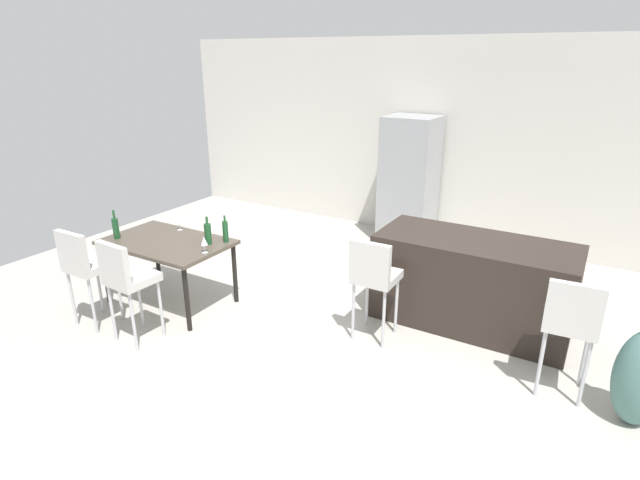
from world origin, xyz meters
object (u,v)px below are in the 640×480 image
at_px(bar_chair_left, 374,274).
at_px(kitchen_island, 472,283).
at_px(dining_table, 167,246).
at_px(refrigerator, 409,180).
at_px(wine_glass_left, 204,241).
at_px(wine_bottle_inner, 225,231).
at_px(wine_bottle_near, 208,234).
at_px(dining_chair_far, 126,276).
at_px(wine_glass_middle, 179,220).
at_px(dining_chair_near, 85,263).
at_px(wine_bottle_end, 116,228).
at_px(bar_chair_middle, 571,320).

bearing_deg(bar_chair_left, kitchen_island, 47.35).
xyz_separation_m(dining_table, refrigerator, (1.52, 3.27, 0.25)).
distance_m(kitchen_island, wine_glass_left, 2.77).
bearing_deg(wine_glass_left, refrigerator, 74.58).
distance_m(kitchen_island, refrigerator, 2.57).
xyz_separation_m(wine_bottle_inner, wine_glass_left, (0.02, -0.36, 0.00)).
relative_size(bar_chair_left, wine_bottle_near, 3.44).
distance_m(dining_chair_far, wine_glass_middle, 1.22).
xyz_separation_m(bar_chair_left, wine_glass_left, (-1.68, -0.49, 0.17)).
relative_size(dining_chair_far, refrigerator, 0.57).
height_order(dining_chair_near, wine_glass_middle, dining_chair_near).
xyz_separation_m(bar_chair_left, wine_bottle_end, (-2.81, -0.67, 0.16)).
distance_m(bar_chair_left, dining_chair_far, 2.33).
height_order(kitchen_island, refrigerator, refrigerator).
bearing_deg(wine_bottle_inner, wine_bottle_near, -127.06).
height_order(kitchen_island, wine_glass_left, kitchen_island).
distance_m(bar_chair_middle, refrigerator, 3.76).
bearing_deg(kitchen_island, refrigerator, 126.54).
height_order(kitchen_island, wine_bottle_near, wine_bottle_near).
bearing_deg(bar_chair_left, dining_chair_far, -148.14).
bearing_deg(wine_glass_left, dining_chair_far, -112.14).
relative_size(dining_chair_near, wine_bottle_end, 3.24).
bearing_deg(dining_table, kitchen_island, 22.33).
height_order(dining_table, wine_bottle_end, wine_bottle_end).
relative_size(bar_chair_middle, refrigerator, 0.57).
height_order(bar_chair_middle, wine_glass_left, bar_chair_middle).
distance_m(dining_chair_near, wine_glass_left, 1.19).
relative_size(kitchen_island, wine_bottle_end, 5.97).
relative_size(wine_bottle_end, wine_glass_left, 1.86).
bearing_deg(wine_glass_left, wine_bottle_near, 124.00).
xyz_separation_m(dining_table, wine_glass_left, (0.61, -0.05, 0.19)).
bearing_deg(wine_glass_middle, wine_glass_left, -27.22).
distance_m(bar_chair_left, wine_glass_middle, 2.43).
xyz_separation_m(bar_chair_middle, wine_glass_middle, (-4.12, -0.10, 0.17)).
height_order(dining_chair_far, wine_bottle_inner, dining_chair_far).
xyz_separation_m(kitchen_island, refrigerator, (-1.50, 2.03, 0.46)).
distance_m(wine_bottle_near, wine_bottle_inner, 0.19).
relative_size(kitchen_island, bar_chair_middle, 1.84).
distance_m(dining_chair_near, wine_bottle_end, 0.63).
bearing_deg(wine_bottle_end, dining_table, 23.41).
bearing_deg(wine_glass_left, bar_chair_middle, 8.20).
relative_size(kitchen_island, refrigerator, 1.05).
bearing_deg(dining_table, wine_bottle_inner, 27.98).
relative_size(kitchen_island, dining_chair_far, 1.84).
distance_m(dining_table, wine_bottle_inner, 0.69).
distance_m(bar_chair_middle, wine_bottle_near, 3.53).
bearing_deg(bar_chair_left, wine_bottle_inner, -175.61).
xyz_separation_m(bar_chair_left, dining_table, (-2.29, -0.44, -0.03)).
bearing_deg(bar_chair_middle, refrigerator, 131.00).
distance_m(wine_glass_middle, refrigerator, 3.37).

